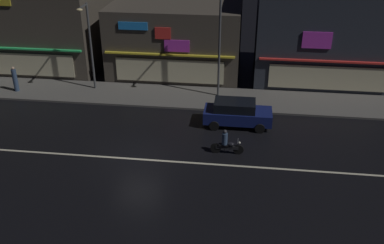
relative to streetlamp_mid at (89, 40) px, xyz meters
The scene contains 12 objects.
ground_plane 11.37m from the streetlamp_mid, 58.77° to the right, with size 140.00×140.00×0.00m, color black.
lane_divider_stripe 11.37m from the streetlamp_mid, 58.77° to the right, with size 37.04×0.16×0.01m, color beige.
sidewalk_far 6.78m from the streetlamp_mid, ahead, with size 38.99×3.92×0.14m, color #5B5954.
storefront_left_block 17.89m from the streetlamp_mid, 15.65° to the left, with size 10.56×6.77×8.76m.
storefront_center_block 8.43m from the streetlamp_mid, 137.14° to the left, with size 10.33×8.59×8.13m.
storefront_right_block 7.79m from the streetlamp_mid, 44.21° to the left, with size 10.35×7.88×5.62m.
streetlamp_mid is the anchor object (origin of this frame).
streetlamp_east 9.39m from the streetlamp_mid, ahead, with size 0.44×1.64×7.67m.
pedestrian_on_sidewalk 6.45m from the streetlamp_mid, 169.81° to the right, with size 0.36×0.36×1.89m.
parked_car_trailing 12.07m from the streetlamp_mid, 21.29° to the right, with size 4.30×1.98×1.67m.
motorcycle_lead 13.45m from the streetlamp_mid, 37.01° to the right, with size 1.90×0.60×1.52m.
traffic_cone 12.96m from the streetlamp_mid, 16.55° to the right, with size 0.36×0.36×0.55m, color orange.
Camera 1 is at (5.67, -20.50, 13.20)m, focal length 41.30 mm.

